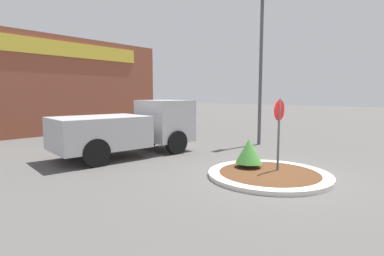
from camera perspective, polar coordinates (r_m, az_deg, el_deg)
The scene contains 7 objects.
ground_plane at distance 9.33m, azimuth 14.41°, elevation -8.97°, with size 120.00×120.00×0.00m, color #514F4C.
traffic_island at distance 9.31m, azimuth 14.42°, elevation -8.60°, with size 3.61×3.61×0.13m.
stop_sign at distance 9.43m, azimuth 16.23°, elevation 0.93°, with size 0.64×0.07×2.31m.
island_shrub at distance 9.71m, azimuth 10.77°, elevation -4.33°, with size 0.85×0.85×0.91m.
utility_truck at distance 12.31m, azimuth -11.75°, elevation 0.07°, with size 5.80×3.00×2.20m.
storefront_building at distance 23.17m, azimuth -24.26°, elevation 7.20°, with size 12.42×6.07×6.01m.
light_pole at distance 15.05m, azimuth 13.00°, elevation 12.71°, with size 0.70×0.30×7.15m.
Camera 1 is at (-8.04, -4.06, 2.43)m, focal length 28.00 mm.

